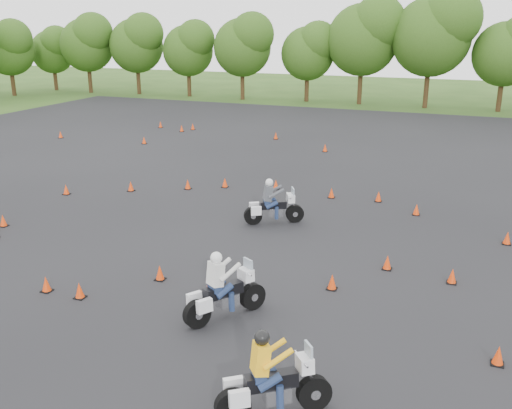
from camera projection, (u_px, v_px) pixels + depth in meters
The scene contains 7 objects.
ground at pixel (210, 277), 17.83m from camera, with size 140.00×140.00×0.00m, color #2D5119.
asphalt_pad at pixel (274, 218), 23.16m from camera, with size 62.00×62.00×0.00m, color black.
treeline at pixel (423, 59), 46.78m from camera, with size 86.95×32.41×11.02m.
traffic_cones at pixel (271, 218), 22.56m from camera, with size 35.98×32.39×0.45m.
rider_grey at pixel (274, 201), 22.34m from camera, with size 2.39×0.73×1.85m, color #46484E, non-canonical shape.
rider_yellow at pixel (275, 377), 11.26m from camera, with size 2.44×0.75×1.88m, color yellow, non-canonical shape.
rider_white at pixel (226, 285), 15.10m from camera, with size 2.51×0.77×1.93m, color silver, non-canonical shape.
Camera 1 is at (7.19, -14.67, 7.64)m, focal length 40.00 mm.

